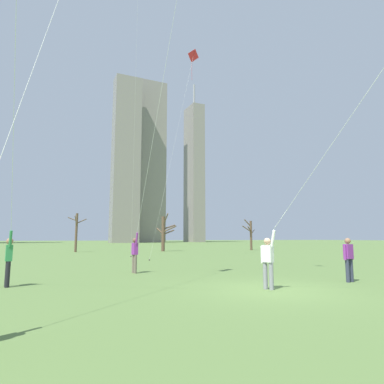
{
  "coord_description": "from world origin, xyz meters",
  "views": [
    {
      "loc": [
        -6.84,
        -8.83,
        1.62
      ],
      "look_at": [
        0.0,
        6.0,
        3.85
      ],
      "focal_mm": 31.51,
      "sensor_mm": 36.0,
      "label": 1
    }
  ],
  "objects_px": {
    "bystander_strolling_midfield": "(349,257)",
    "kite_flyer_midfield_center_yellow": "(10,142)",
    "distant_kite_drifting_right_red": "(191,65)",
    "kite_flyer_foreground_right_orange": "(312,193)",
    "bare_tree_leftmost": "(164,232)",
    "kite_flyer_foreground_left_purple": "(145,189)",
    "bare_tree_left_of_center": "(76,231)",
    "kite_flyer_far_back_pink": "(11,152)",
    "bare_tree_rightmost": "(251,234)"
  },
  "relations": [
    {
      "from": "bare_tree_left_of_center",
      "to": "bare_tree_leftmost",
      "type": "bearing_deg",
      "value": -11.99
    },
    {
      "from": "kite_flyer_far_back_pink",
      "to": "bystander_strolling_midfield",
      "type": "distance_m",
      "value": 12.0
    },
    {
      "from": "kite_flyer_midfield_center_yellow",
      "to": "bystander_strolling_midfield",
      "type": "distance_m",
      "value": 11.67
    },
    {
      "from": "kite_flyer_foreground_left_purple",
      "to": "bare_tree_leftmost",
      "type": "distance_m",
      "value": 26.55
    },
    {
      "from": "kite_flyer_foreground_right_orange",
      "to": "distant_kite_drifting_right_red",
      "type": "relative_size",
      "value": 0.62
    },
    {
      "from": "bare_tree_rightmost",
      "to": "bare_tree_left_of_center",
      "type": "bearing_deg",
      "value": 171.45
    },
    {
      "from": "bystander_strolling_midfield",
      "to": "bare_tree_leftmost",
      "type": "bearing_deg",
      "value": 83.08
    },
    {
      "from": "bystander_strolling_midfield",
      "to": "kite_flyer_midfield_center_yellow",
      "type": "bearing_deg",
      "value": -169.78
    },
    {
      "from": "bare_tree_leftmost",
      "to": "bystander_strolling_midfield",
      "type": "bearing_deg",
      "value": -96.92
    },
    {
      "from": "kite_flyer_foreground_right_orange",
      "to": "kite_flyer_midfield_center_yellow",
      "type": "bearing_deg",
      "value": -178.48
    },
    {
      "from": "bare_tree_left_of_center",
      "to": "bare_tree_rightmost",
      "type": "bearing_deg",
      "value": -8.55
    },
    {
      "from": "kite_flyer_foreground_right_orange",
      "to": "kite_flyer_foreground_left_purple",
      "type": "height_order",
      "value": "kite_flyer_foreground_left_purple"
    },
    {
      "from": "kite_flyer_foreground_left_purple",
      "to": "bare_tree_left_of_center",
      "type": "distance_m",
      "value": 26.76
    },
    {
      "from": "bystander_strolling_midfield",
      "to": "bare_tree_leftmost",
      "type": "relative_size",
      "value": 0.36
    },
    {
      "from": "distant_kite_drifting_right_red",
      "to": "kite_flyer_foreground_right_orange",
      "type": "bearing_deg",
      "value": -104.41
    },
    {
      "from": "kite_flyer_far_back_pink",
      "to": "bare_tree_left_of_center",
      "type": "xyz_separation_m",
      "value": [
        5.05,
        30.45,
        -1.72
      ]
    },
    {
      "from": "kite_flyer_midfield_center_yellow",
      "to": "bare_tree_rightmost",
      "type": "xyz_separation_m",
      "value": [
        26.74,
        30.9,
        -1.29
      ]
    },
    {
      "from": "kite_flyer_midfield_center_yellow",
      "to": "bare_tree_rightmost",
      "type": "relative_size",
      "value": 3.51
    },
    {
      "from": "kite_flyer_far_back_pink",
      "to": "bare_tree_rightmost",
      "type": "bearing_deg",
      "value": 45.19
    },
    {
      "from": "kite_flyer_foreground_right_orange",
      "to": "bare_tree_left_of_center",
      "type": "xyz_separation_m",
      "value": [
        -2.96,
        33.98,
        -0.54
      ]
    },
    {
      "from": "kite_flyer_far_back_pink",
      "to": "distant_kite_drifting_right_red",
      "type": "bearing_deg",
      "value": 50.4
    },
    {
      "from": "bare_tree_leftmost",
      "to": "bare_tree_left_of_center",
      "type": "xyz_separation_m",
      "value": [
        -10.04,
        2.13,
        0.09
      ]
    },
    {
      "from": "kite_flyer_midfield_center_yellow",
      "to": "distant_kite_drifting_right_red",
      "type": "distance_m",
      "value": 27.02
    },
    {
      "from": "kite_flyer_foreground_left_purple",
      "to": "bare_tree_leftmost",
      "type": "height_order",
      "value": "kite_flyer_foreground_left_purple"
    },
    {
      "from": "bystander_strolling_midfield",
      "to": "bare_tree_left_of_center",
      "type": "relative_size",
      "value": 0.36
    },
    {
      "from": "distant_kite_drifting_right_red",
      "to": "bare_tree_rightmost",
      "type": "distance_m",
      "value": 23.71
    },
    {
      "from": "bystander_strolling_midfield",
      "to": "bare_tree_rightmost",
      "type": "relative_size",
      "value": 0.39
    },
    {
      "from": "kite_flyer_foreground_right_orange",
      "to": "distant_kite_drifting_right_red",
      "type": "height_order",
      "value": "distant_kite_drifting_right_red"
    },
    {
      "from": "bystander_strolling_midfield",
      "to": "distant_kite_drifting_right_red",
      "type": "xyz_separation_m",
      "value": [
        1.48,
        17.34,
        16.47
      ]
    },
    {
      "from": "bare_tree_leftmost",
      "to": "distant_kite_drifting_right_red",
      "type": "bearing_deg",
      "value": -99.65
    },
    {
      "from": "kite_flyer_foreground_right_orange",
      "to": "bare_tree_leftmost",
      "type": "distance_m",
      "value": 32.64
    },
    {
      "from": "distant_kite_drifting_right_red",
      "to": "bare_tree_left_of_center",
      "type": "bearing_deg",
      "value": 117.97
    },
    {
      "from": "kite_flyer_midfield_center_yellow",
      "to": "bystander_strolling_midfield",
      "type": "bearing_deg",
      "value": 10.22
    },
    {
      "from": "bystander_strolling_midfield",
      "to": "bare_tree_leftmost",
      "type": "height_order",
      "value": "bare_tree_leftmost"
    },
    {
      "from": "kite_flyer_foreground_left_purple",
      "to": "bystander_strolling_midfield",
      "type": "xyz_separation_m",
      "value": [
        6.25,
        -5.45,
        -2.91
      ]
    },
    {
      "from": "kite_flyer_foreground_left_purple",
      "to": "bare_tree_leftmost",
      "type": "bearing_deg",
      "value": 68.08
    },
    {
      "from": "kite_flyer_foreground_left_purple",
      "to": "kite_flyer_far_back_pink",
      "type": "xyz_separation_m",
      "value": [
        -5.19,
        -3.73,
        0.29
      ]
    },
    {
      "from": "kite_flyer_foreground_right_orange",
      "to": "kite_flyer_foreground_left_purple",
      "type": "xyz_separation_m",
      "value": [
        -2.81,
        7.26,
        0.89
      ]
    },
    {
      "from": "kite_flyer_foreground_right_orange",
      "to": "kite_flyer_far_back_pink",
      "type": "xyz_separation_m",
      "value": [
        -8.0,
        3.53,
        1.18
      ]
    },
    {
      "from": "kite_flyer_far_back_pink",
      "to": "kite_flyer_foreground_left_purple",
      "type": "bearing_deg",
      "value": 35.72
    },
    {
      "from": "kite_flyer_foreground_left_purple",
      "to": "kite_flyer_midfield_center_yellow",
      "type": "bearing_deg",
      "value": -123.57
    },
    {
      "from": "kite_flyer_foreground_left_purple",
      "to": "kite_flyer_far_back_pink",
      "type": "height_order",
      "value": "kite_flyer_far_back_pink"
    },
    {
      "from": "bare_tree_left_of_center",
      "to": "kite_flyer_foreground_left_purple",
      "type": "bearing_deg",
      "value": -89.69
    },
    {
      "from": "bare_tree_left_of_center",
      "to": "kite_flyer_far_back_pink",
      "type": "bearing_deg",
      "value": -99.41
    },
    {
      "from": "bare_tree_rightmost",
      "to": "kite_flyer_midfield_center_yellow",
      "type": "bearing_deg",
      "value": -130.88
    },
    {
      "from": "kite_flyer_far_back_pink",
      "to": "bare_tree_left_of_center",
      "type": "height_order",
      "value": "kite_flyer_far_back_pink"
    },
    {
      "from": "kite_flyer_foreground_left_purple",
      "to": "distant_kite_drifting_right_red",
      "type": "height_order",
      "value": "distant_kite_drifting_right_red"
    },
    {
      "from": "kite_flyer_foreground_right_orange",
      "to": "bare_tree_rightmost",
      "type": "bearing_deg",
      "value": 58.28
    },
    {
      "from": "bystander_strolling_midfield",
      "to": "bare_tree_left_of_center",
      "type": "height_order",
      "value": "bare_tree_left_of_center"
    },
    {
      "from": "kite_flyer_foreground_right_orange",
      "to": "kite_flyer_far_back_pink",
      "type": "height_order",
      "value": "kite_flyer_far_back_pink"
    }
  ]
}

